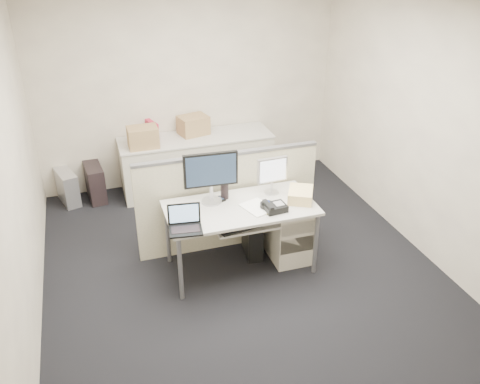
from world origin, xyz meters
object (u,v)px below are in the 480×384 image
object	(u,v)px
laptop	(185,220)
desk_phone	(275,208)
desk	(240,212)
monitor_main	(211,178)

from	to	relation	value
laptop	desk_phone	bearing A→B (deg)	13.73
desk	desk_phone	xyz separation A→B (m)	(0.30, -0.18, 0.10)
desk	desk_phone	distance (m)	0.36
desk	laptop	xyz separation A→B (m)	(-0.62, -0.28, 0.18)
desk	desk_phone	world-z (taller)	desk_phone
laptop	desk_phone	size ratio (longest dim) A/B	1.44
laptop	desk_phone	xyz separation A→B (m)	(0.92, 0.10, -0.08)
monitor_main	desk_phone	size ratio (longest dim) A/B	2.56
monitor_main	desk_phone	distance (m)	0.70
desk	monitor_main	size ratio (longest dim) A/B	2.77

